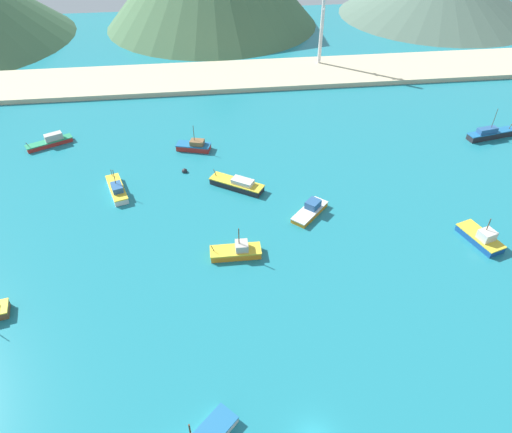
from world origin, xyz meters
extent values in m
cube|color=teal|center=(0.00, 30.00, -0.25)|extent=(260.00, 280.00, 0.50)
cube|color=red|center=(-42.86, 68.87, 0.44)|extent=(9.34, 6.11, 0.87)
cube|color=#238C5B|center=(-42.86, 68.87, 0.97)|extent=(9.52, 6.24, 0.20)
cube|color=#B2ADA3|center=(-41.82, 69.39, 1.77)|extent=(3.94, 3.05, 1.39)
cylinder|color=#4C3823|center=(-46.63, 66.98, 1.48)|extent=(0.53, 0.34, 1.19)
cube|color=#232328|center=(53.16, 60.57, 0.65)|extent=(11.17, 4.18, 1.29)
cube|color=#1E669E|center=(53.16, 60.57, 1.39)|extent=(11.39, 4.26, 0.20)
cube|color=#28568C|center=(51.81, 60.32, 2.03)|extent=(4.65, 2.44, 1.08)
cylinder|color=#4C3823|center=(58.00, 61.48, 2.20)|extent=(0.74, 0.25, 1.74)
cylinder|color=#4C3823|center=(52.68, 60.48, 4.75)|extent=(0.11, 0.11, 4.35)
cube|color=silver|center=(-26.52, 49.58, 0.53)|extent=(5.00, 9.21, 1.05)
cube|color=gold|center=(-26.52, 49.58, 1.15)|extent=(5.10, 9.39, 0.20)
cube|color=#28568C|center=(-26.19, 48.52, 1.79)|extent=(2.61, 3.27, 1.08)
cylinder|color=#4C3823|center=(-27.72, 53.39, 1.79)|extent=(0.30, 0.62, 1.42)
cylinder|color=#4C3823|center=(-26.36, 49.06, 3.80)|extent=(0.12, 0.12, 2.93)
cube|color=#14478C|center=(33.88, 28.43, 0.54)|extent=(5.32, 8.24, 1.08)
cube|color=gold|center=(33.88, 28.43, 1.18)|extent=(5.42, 8.40, 0.20)
cube|color=beige|center=(34.17, 27.52, 2.06)|extent=(2.90, 2.72, 1.56)
cylinder|color=#4C3823|center=(34.04, 27.92, 3.97)|extent=(0.16, 0.16, 2.26)
cube|color=#232328|center=(-4.21, 48.39, 0.56)|extent=(10.11, 7.96, 1.11)
cube|color=gold|center=(-4.21, 48.39, 1.21)|extent=(10.31, 8.12, 0.20)
cube|color=beige|center=(-3.14, 47.68, 1.73)|extent=(4.51, 3.95, 0.83)
cylinder|color=#4C3823|center=(-8.08, 50.93, 1.89)|extent=(0.61, 0.46, 1.51)
cube|color=orange|center=(7.75, 38.71, 0.39)|extent=(7.45, 7.63, 0.78)
cube|color=white|center=(7.75, 38.71, 0.88)|extent=(7.60, 7.78, 0.20)
cube|color=#28568C|center=(8.44, 39.42, 1.63)|extent=(3.20, 3.21, 1.31)
cube|color=orange|center=(-6.04, 29.95, 0.52)|extent=(7.89, 2.87, 1.04)
cube|color=gold|center=(-6.04, 29.95, 1.14)|extent=(8.05, 2.93, 0.20)
cube|color=#B2ADA3|center=(-5.06, 29.94, 1.87)|extent=(1.99, 2.12, 1.26)
cylinder|color=#4C3823|center=(-9.58, 29.98, 1.76)|extent=(0.61, 0.12, 1.40)
cylinder|color=#4C3823|center=(-5.45, 29.95, 3.99)|extent=(0.16, 0.16, 2.98)
cube|color=red|center=(-12.05, 63.37, 0.55)|extent=(7.45, 4.49, 1.10)
cube|color=#1E669E|center=(-12.05, 63.37, 1.20)|extent=(7.60, 4.58, 0.20)
cube|color=brown|center=(-11.21, 63.13, 1.79)|extent=(3.27, 2.70, 0.98)
cylinder|color=#4C3823|center=(-11.76, 63.29, 3.98)|extent=(0.12, 0.12, 3.39)
sphere|color=#232328|center=(-14.02, 54.88, 0.19)|extent=(1.10, 1.10, 1.10)
cube|color=#C6B793|center=(0.00, 100.67, 0.60)|extent=(247.00, 20.07, 1.20)
cylinder|color=silver|center=(24.81, 105.84, 12.86)|extent=(0.97, 0.97, 25.72)
cylinder|color=silver|center=(24.81, 105.84, 15.94)|extent=(0.49, 2.06, 0.49)
camera|label=1|loc=(-9.32, -23.26, 51.06)|focal=32.54mm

